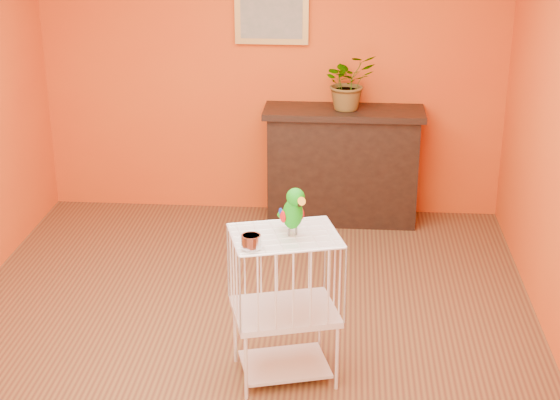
{
  "coord_description": "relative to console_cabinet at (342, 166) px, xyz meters",
  "views": [
    {
      "loc": [
        0.65,
        -4.98,
        2.88
      ],
      "look_at": [
        0.29,
        -0.52,
        1.15
      ],
      "focal_mm": 55.0,
      "sensor_mm": 36.0,
      "label": 1
    }
  ],
  "objects": [
    {
      "name": "feed_cup",
      "position": [
        -0.48,
        -2.72,
        0.47
      ],
      "size": [
        0.11,
        0.11,
        0.08
      ],
      "primitive_type": "cylinder",
      "color": "silver",
      "rests_on": "birdcage"
    },
    {
      "name": "console_cabinet",
      "position": [
        0.0,
        0.0,
        0.0
      ],
      "size": [
        1.35,
        0.48,
        1.0
      ],
      "color": "black",
      "rests_on": "ground"
    },
    {
      "name": "ground",
      "position": [
        -0.62,
        -2.02,
        -0.5
      ],
      "size": [
        4.5,
        4.5,
        0.0
      ],
      "primitive_type": "plane",
      "color": "brown",
      "rests_on": "ground"
    },
    {
      "name": "parrot",
      "position": [
        -0.26,
        -2.51,
        0.58
      ],
      "size": [
        0.19,
        0.25,
        0.3
      ],
      "rotation": [
        0.0,
        0.0,
        0.55
      ],
      "color": "#59544C",
      "rests_on": "birdcage"
    },
    {
      "name": "birdcage",
      "position": [
        -0.31,
        -2.51,
        -0.02
      ],
      "size": [
        0.7,
        0.61,
        0.93
      ],
      "rotation": [
        0.0,
        0.0,
        0.28
      ],
      "color": "silver",
      "rests_on": "ground"
    },
    {
      "name": "potted_plant",
      "position": [
        0.03,
        0.01,
        0.68
      ],
      "size": [
        0.58,
        0.6,
        0.37
      ],
      "primitive_type": "imported",
      "rotation": [
        0.0,
        0.0,
        0.44
      ],
      "color": "#26722D",
      "rests_on": "console_cabinet"
    },
    {
      "name": "framed_picture",
      "position": [
        -0.62,
        0.2,
        1.25
      ],
      "size": [
        0.62,
        0.04,
        0.5
      ],
      "color": "#B88D41",
      "rests_on": "room_shell"
    },
    {
      "name": "room_shell",
      "position": [
        -0.62,
        -2.02,
        1.08
      ],
      "size": [
        4.5,
        4.5,
        4.5
      ],
      "color": "#DA5414",
      "rests_on": "ground"
    }
  ]
}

